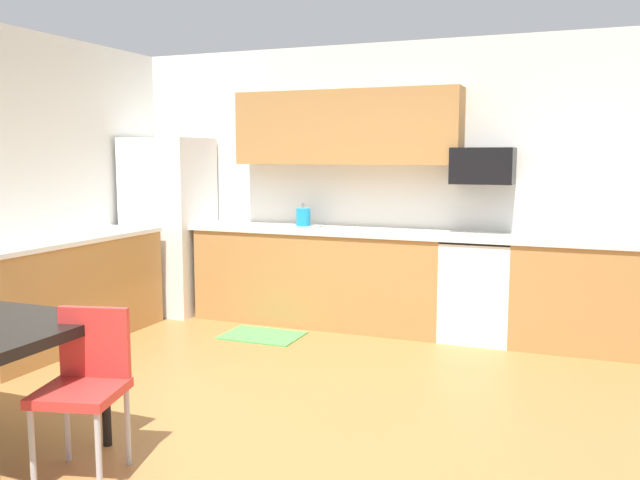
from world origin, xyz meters
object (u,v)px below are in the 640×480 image
at_px(microwave, 483,166).
at_px(oven_range, 478,289).
at_px(refrigerator, 169,225).
at_px(kettle, 303,218).
at_px(chair_near_table, 86,378).

bearing_deg(microwave, oven_range, -90.00).
xyz_separation_m(refrigerator, microwave, (3.18, 0.18, 0.64)).
relative_size(microwave, kettle, 2.70).
relative_size(refrigerator, microwave, 3.36).
bearing_deg(microwave, chair_near_table, -113.40).
height_order(refrigerator, oven_range, refrigerator).
bearing_deg(oven_range, refrigerator, -178.56).
height_order(chair_near_table, kettle, kettle).
distance_m(microwave, chair_near_table, 3.89).
xyz_separation_m(oven_range, chair_near_table, (-1.49, -3.34, 0.05)).
xyz_separation_m(oven_range, microwave, (0.00, 0.10, 1.09)).
distance_m(microwave, kettle, 1.79).
xyz_separation_m(refrigerator, oven_range, (3.18, 0.08, -0.45)).
relative_size(refrigerator, kettle, 9.06).
relative_size(chair_near_table, kettle, 4.25).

